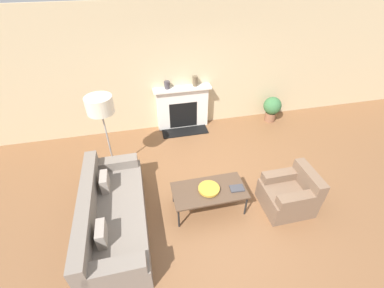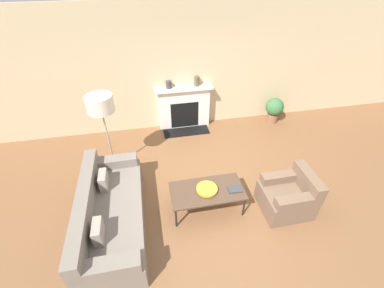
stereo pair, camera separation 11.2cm
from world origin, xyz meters
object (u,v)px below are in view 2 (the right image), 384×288
Objects in this scene: coffee_table at (207,191)px; mantel_vase_center_left at (197,81)px; fireplace at (184,108)px; potted_plant at (274,108)px; armchair_near at (289,196)px; couch at (110,214)px; mantel_vase_left at (169,85)px; bowl at (207,189)px; book at (235,189)px; floor_lamp at (101,107)px.

mantel_vase_center_left reaches higher than coffee_table.
fireplace is 2.33m from potted_plant.
couch is at bearing -94.33° from armchair_near.
potted_plant is (2.66, -0.25, -0.78)m from mantel_vase_left.
mantel_vase_left reaches higher than armchair_near.
couch is 6.26× the size of bowl.
mantel_vase_left is (1.33, 2.73, 0.88)m from couch.
fireplace is at bearing 101.91° from book.
mantel_vase_left is at bearing 95.56° from bowl.
fireplace is 1.12× the size of coffee_table.
bowl is (-0.08, -2.68, -0.04)m from fireplace.
fireplace is 2.68m from bowl.
fireplace is 2.30m from floor_lamp.
couch is at bearing -115.99° from mantel_vase_left.
floor_lamp is (-1.62, 1.41, 1.00)m from coffee_table.
book is at bearing -127.39° from potted_plant.
coffee_table is at bearing 37.57° from bowl.
armchair_near is 1.40m from coffee_table.
mantel_vase_center_left is at bearing 81.58° from bowl.
floor_lamp is at bearing -165.60° from potted_plant.
fireplace reaches higher than book.
bowl is 2.02× the size of mantel_vase_left.
couch is 1.36× the size of floor_lamp.
floor_lamp is at bearing 138.72° from bowl.
couch is 9.28× the size of book.
floor_lamp is 4.27m from potted_plant.
mantel_vase_left is at bearing 43.30° from floor_lamp.
mantel_vase_left is 2.78m from potted_plant.
fireplace reaches higher than potted_plant.
couch is at bearing -178.58° from coffee_table.
fireplace is at bearing 36.58° from floor_lamp.
book is (-0.91, 0.19, 0.17)m from armchair_near.
mantel_vase_left is (-1.64, 2.95, 0.87)m from armchair_near.
potted_plant is (1.93, 2.52, -0.07)m from book.
mantel_vase_center_left is (0.39, 2.69, 0.78)m from coffee_table.
coffee_table is 2.37m from floor_lamp.
mantel_vase_left is 0.27× the size of potted_plant.
coffee_table is at bearing -98.28° from mantel_vase_center_left.
bowl is 0.54× the size of potted_plant.
floor_lamp is (-2.08, 1.49, 0.96)m from book.
book is at bearing -91.10° from couch.
potted_plant is (2.31, -0.23, -0.14)m from fireplace.
coffee_table is (1.60, 0.04, 0.13)m from couch.
floor_lamp reaches higher than couch.
mantel_vase_center_left is at bearing 172.96° from potted_plant.
mantel_vase_left is (-0.27, 2.69, 0.75)m from coffee_table.
mantel_vase_center_left reaches higher than book.
potted_plant is (2.39, 2.45, -0.10)m from bowl.
mantel_vase_left reaches higher than bowl.
mantel_vase_center_left reaches higher than mantel_vase_left.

